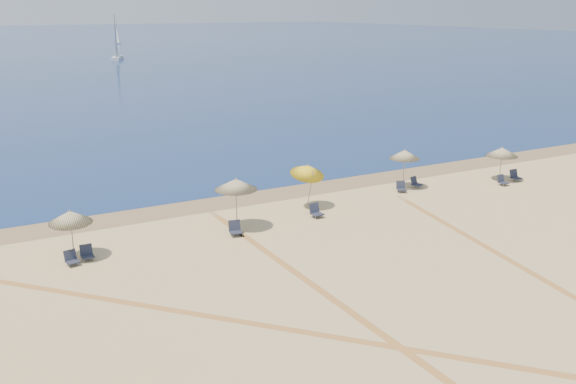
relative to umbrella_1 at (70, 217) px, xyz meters
name	(u,v)px	position (x,y,z in m)	size (l,w,h in m)	color
wet_sand	(256,196)	(11.39, 4.75, -1.95)	(500.00, 500.00, 0.00)	olive
umbrella_1	(70,217)	(0.00, 0.00, 0.00)	(1.92, 1.94, 2.29)	gray
umbrella_2	(236,184)	(8.09, 0.15, 0.37)	(2.18, 2.18, 2.66)	gray
umbrella_3	(308,170)	(12.96, 1.34, 0.25)	(1.91, 1.99, 2.74)	gray
umbrella_4	(405,154)	(20.30, 2.04, 0.19)	(1.91, 1.91, 2.48)	gray
umbrella_5	(502,152)	(26.95, 0.42, -0.06)	(2.04, 2.04, 2.24)	gray
chair_2	(71,259)	(-0.24, -0.74, -1.67)	(0.63, 0.70, 0.64)	#1B1F2D
chair_3	(87,253)	(0.49, -0.43, -1.66)	(0.55, 0.65, 0.66)	#1B1F2D
chair_4	(235,229)	(7.60, -0.75, -1.63)	(0.71, 0.79, 0.72)	#1B1F2D
chair_5	(316,211)	(12.55, -0.25, -1.63)	(0.64, 0.74, 0.72)	#1B1F2D
chair_6	(401,187)	(19.61, 1.37, -1.66)	(0.75, 0.79, 0.65)	#1B1F2D
chair_7	(416,183)	(21.05, 1.75, -1.66)	(0.69, 0.75, 0.66)	#1B1F2D
chair_8	(502,181)	(26.20, -0.49, -1.66)	(0.55, 0.64, 0.65)	#1B1F2D
chair_9	(515,176)	(27.77, -0.11, -1.64)	(0.63, 0.73, 0.71)	#1B1F2D
sailboat_1	(117,37)	(45.45, 173.36, -0.04)	(1.24, 4.28, 6.31)	white
sailboat_2	(116,46)	(29.60, 110.62, 0.90)	(4.00, 6.44, 9.41)	white
tire_tracks	(409,314)	(9.76, -11.51, -1.95)	(47.83, 40.52, 0.00)	tan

